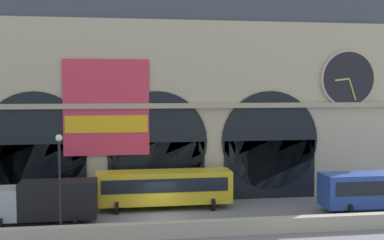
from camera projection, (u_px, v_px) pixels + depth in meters
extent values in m
plane|color=slate|center=(162.00, 217.00, 36.41)|extent=(200.00, 200.00, 0.00)
cube|color=#B2A891|center=(168.00, 230.00, 31.42)|extent=(90.00, 0.70, 1.05)
cube|color=#BCAD8C|center=(154.00, 110.00, 43.28)|extent=(42.60, 5.01, 15.75)
cube|color=#424751|center=(154.00, 3.00, 42.92)|extent=(42.60, 4.41, 3.74)
cube|color=black|center=(36.00, 175.00, 39.61)|extent=(8.38, 0.20, 5.23)
cylinder|color=black|center=(35.00, 144.00, 39.44)|extent=(8.82, 0.20, 8.82)
cube|color=black|center=(157.00, 172.00, 41.11)|extent=(8.38, 0.20, 5.23)
cylinder|color=black|center=(157.00, 142.00, 40.94)|extent=(8.82, 0.20, 8.82)
cube|color=black|center=(270.00, 169.00, 42.62)|extent=(8.38, 0.20, 5.23)
cylinder|color=black|center=(270.00, 140.00, 42.44)|extent=(8.82, 0.20, 8.82)
cylinder|color=#BCAD8C|center=(348.00, 79.00, 43.04)|extent=(5.25, 0.25, 5.25)
cylinder|color=black|center=(349.00, 79.00, 42.93)|extent=(4.86, 0.06, 4.86)
cube|color=gold|center=(342.00, 80.00, 42.77)|extent=(1.35, 0.04, 0.31)
cube|color=gold|center=(352.00, 90.00, 42.96)|extent=(0.78, 0.04, 2.00)
cube|color=#D8334C|center=(106.00, 108.00, 39.99)|extent=(7.18, 0.12, 8.11)
cube|color=yellow|center=(107.00, 124.00, 40.00)|extent=(6.89, 0.04, 1.46)
cube|color=tan|center=(157.00, 106.00, 40.63)|extent=(42.60, 0.50, 0.44)
cube|color=#ADB2B7|center=(5.00, 204.00, 34.25)|extent=(2.00, 2.30, 2.30)
cube|color=black|center=(59.00, 199.00, 34.79)|extent=(5.50, 2.30, 2.70)
cylinder|color=black|center=(1.00, 223.00, 33.29)|extent=(0.28, 0.84, 0.84)
cylinder|color=black|center=(8.00, 216.00, 35.33)|extent=(0.28, 0.84, 0.84)
cylinder|color=black|center=(75.00, 220.00, 34.05)|extent=(0.28, 0.84, 0.84)
cylinder|color=black|center=(78.00, 213.00, 36.09)|extent=(0.28, 0.84, 0.84)
cube|color=gold|center=(164.00, 187.00, 38.94)|extent=(11.00, 2.50, 2.60)
cube|color=black|center=(166.00, 186.00, 37.66)|extent=(10.12, 0.04, 1.10)
cylinder|color=black|center=(117.00, 208.00, 37.35)|extent=(0.28, 1.00, 1.00)
cylinder|color=black|center=(117.00, 201.00, 39.57)|extent=(0.28, 1.00, 1.00)
cylinder|color=black|center=(213.00, 204.00, 38.49)|extent=(0.28, 1.00, 1.00)
cylinder|color=black|center=(208.00, 198.00, 40.71)|extent=(0.28, 1.00, 1.00)
cylinder|color=black|center=(349.00, 210.00, 36.63)|extent=(0.28, 1.00, 1.00)
cylinder|color=black|center=(336.00, 203.00, 38.85)|extent=(0.28, 1.00, 1.00)
cylinder|color=black|center=(60.00, 190.00, 30.98)|extent=(0.16, 0.16, 6.50)
sphere|color=#F2EDCC|center=(59.00, 138.00, 30.75)|extent=(0.44, 0.44, 0.44)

